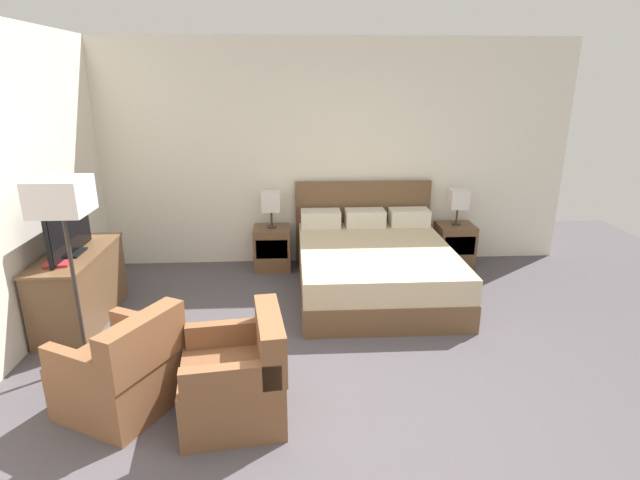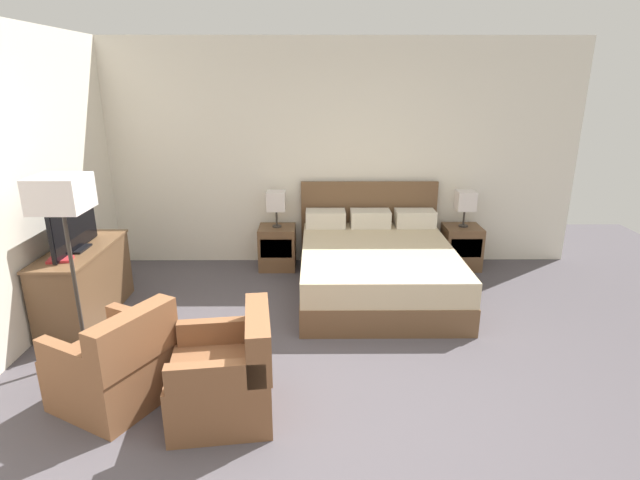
% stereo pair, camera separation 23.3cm
% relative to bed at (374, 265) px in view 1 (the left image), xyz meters
% --- Properties ---
extents(ground_plane, '(9.79, 9.79, 0.00)m').
position_rel_bed_xyz_m(ground_plane, '(-0.62, -2.26, -0.29)').
color(ground_plane, '#4C474C').
extents(wall_back, '(6.34, 0.06, 2.73)m').
position_rel_bed_xyz_m(wall_back, '(-0.62, 1.03, 1.07)').
color(wall_back, silver).
rests_on(wall_back, ground).
extents(wall_left, '(0.06, 5.06, 2.73)m').
position_rel_bed_xyz_m(wall_left, '(-3.22, -0.93, 1.07)').
color(wall_left, silver).
rests_on(wall_left, ground).
extents(bed, '(1.70, 2.04, 1.05)m').
position_rel_bed_xyz_m(bed, '(0.00, 0.00, 0.00)').
color(bed, brown).
rests_on(bed, ground).
extents(nightstand_left, '(0.44, 0.41, 0.53)m').
position_rel_bed_xyz_m(nightstand_left, '(-1.14, 0.73, -0.03)').
color(nightstand_left, brown).
rests_on(nightstand_left, ground).
extents(nightstand_right, '(0.44, 0.41, 0.53)m').
position_rel_bed_xyz_m(nightstand_right, '(1.14, 0.73, -0.03)').
color(nightstand_right, brown).
rests_on(nightstand_right, ground).
extents(table_lamp_left, '(0.22, 0.22, 0.44)m').
position_rel_bed_xyz_m(table_lamp_left, '(-1.14, 0.74, 0.56)').
color(table_lamp_left, '#332D28').
rests_on(table_lamp_left, nightstand_left).
extents(table_lamp_right, '(0.22, 0.22, 0.44)m').
position_rel_bed_xyz_m(table_lamp_right, '(1.14, 0.74, 0.56)').
color(table_lamp_right, '#332D28').
rests_on(table_lamp_right, nightstand_right).
extents(dresser, '(0.48, 1.25, 0.71)m').
position_rel_bed_xyz_m(dresser, '(-2.93, -0.58, 0.07)').
color(dresser, brown).
rests_on(dresser, ground).
extents(tv, '(0.18, 0.85, 0.56)m').
position_rel_bed_xyz_m(tv, '(-2.93, -0.63, 0.69)').
color(tv, black).
rests_on(tv, dresser).
extents(book_red_cover, '(0.22, 0.18, 0.02)m').
position_rel_bed_xyz_m(book_red_cover, '(-2.94, -0.93, 0.43)').
color(book_red_cover, '#B7282D').
rests_on(book_red_cover, dresser).
extents(armchair_by_window, '(0.93, 0.93, 0.76)m').
position_rel_bed_xyz_m(armchair_by_window, '(-2.10, -1.98, -0.01)').
color(armchair_by_window, brown).
rests_on(armchair_by_window, ground).
extents(armchair_companion, '(0.77, 0.76, 0.76)m').
position_rel_bed_xyz_m(armchair_companion, '(-1.28, -2.12, -0.01)').
color(armchair_companion, brown).
rests_on(armchair_companion, ground).
extents(floor_lamp, '(0.39, 0.39, 1.56)m').
position_rel_bed_xyz_m(floor_lamp, '(-2.60, -1.39, 1.05)').
color(floor_lamp, '#332D28').
rests_on(floor_lamp, ground).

